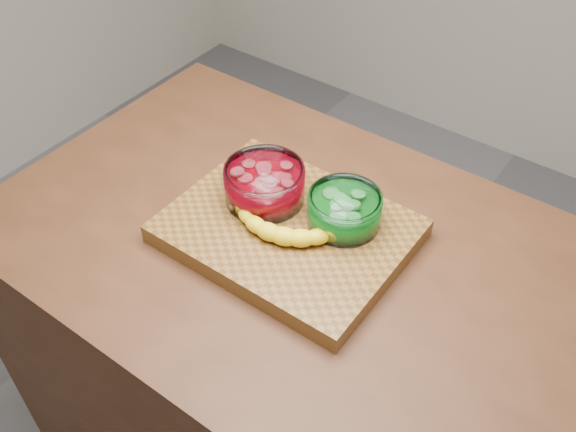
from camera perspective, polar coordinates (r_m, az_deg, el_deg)
The scene contains 5 objects.
counter at distance 1.62m, azimuth 0.00°, elevation -13.20°, with size 1.20×0.80×0.90m, color #482715.
cutting_board at distance 1.25m, azimuth 0.00°, elevation -1.33°, with size 0.45×0.35×0.04m, color brown.
bowl_red at distance 1.27m, azimuth -2.10°, elevation 2.85°, with size 0.16×0.16×0.07m.
bowl_green at distance 1.22m, azimuth 5.03°, elevation 0.54°, with size 0.14×0.14×0.07m.
banana at distance 1.22m, azimuth 0.05°, elevation -0.29°, with size 0.26×0.16×0.04m, color yellow, non-canonical shape.
Camera 1 is at (0.52, -0.72, 1.80)m, focal length 40.00 mm.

